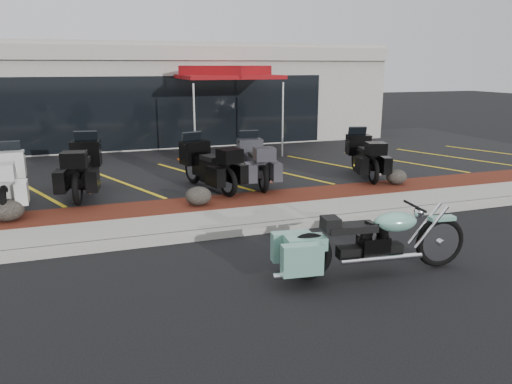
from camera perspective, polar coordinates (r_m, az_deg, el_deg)
name	(u,v)px	position (r m, az deg, el deg)	size (l,w,h in m)	color
ground	(273,248)	(8.98, 1.94, -6.41)	(90.00, 90.00, 0.00)	black
curb	(256,229)	(9.75, 0.03, -4.24)	(24.00, 0.25, 0.15)	gray
sidewalk	(245,219)	(10.38, -1.25, -3.08)	(24.00, 1.20, 0.15)	gray
mulch_bed	(229,204)	(11.48, -3.11, -1.36)	(24.00, 1.20, 0.16)	#3A140D
upper_lot	(183,162)	(16.60, -8.34, 3.38)	(26.00, 9.60, 0.15)	black
dealership_building	(153,93)	(22.53, -11.66, 11.03)	(18.00, 8.16, 4.00)	gray
boulder_left	(8,210)	(11.06, -26.52, -1.85)	(0.63, 0.53, 0.45)	black
boulder_mid	(198,196)	(11.09, -6.60, -0.45)	(0.59, 0.49, 0.42)	black
boulder_right	(396,177)	(13.47, 15.76, 1.68)	(0.55, 0.46, 0.39)	black
hero_cruiser	(440,235)	(8.50, 20.32, -4.61)	(3.12, 0.79, 1.10)	#72B29C
touring_white	(11,170)	(12.78, -26.24, 2.25)	(2.35, 0.90, 1.36)	white
touring_black_front	(87,159)	(13.36, -18.71, 3.61)	(2.47, 0.94, 1.44)	black
touring_black_mid	(192,158)	(13.11, -7.28, 3.90)	(2.35, 0.90, 1.37)	black
touring_grey	(249,154)	(13.63, -0.84, 4.33)	(2.29, 0.87, 1.33)	#333338
touring_black_rear	(357,149)	(14.81, 11.43, 4.82)	(2.26, 0.86, 1.32)	black
traffic_cone	(183,153)	(16.62, -8.30, 4.40)	(0.35, 0.35, 0.42)	#E85C07
popup_canopy	(226,74)	(17.80, -3.39, 13.34)	(3.88, 3.88, 3.01)	silver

